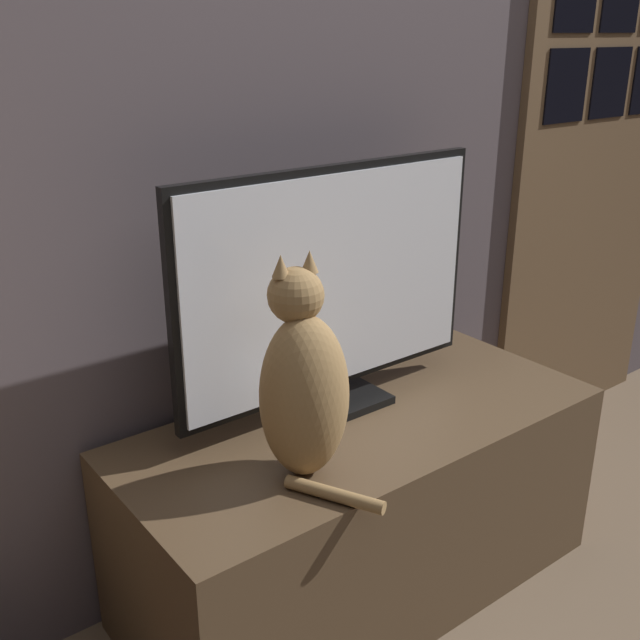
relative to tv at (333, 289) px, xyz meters
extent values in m
cube|color=#564C51|center=(0.02, 0.21, 0.49)|extent=(4.80, 0.05, 2.60)
cube|color=brown|center=(0.02, -0.10, -0.56)|extent=(1.22, 0.54, 0.50)
cube|color=black|center=(0.00, 0.00, -0.30)|extent=(0.28, 0.17, 0.02)
cylinder|color=black|center=(0.00, 0.00, -0.26)|extent=(0.04, 0.04, 0.06)
cube|color=black|center=(0.00, 0.00, 0.02)|extent=(0.85, 0.02, 0.55)
cube|color=white|center=(0.00, -0.01, 0.02)|extent=(0.81, 0.01, 0.51)
ellipsoid|color=#997547|center=(-0.23, -0.20, -0.13)|extent=(0.21, 0.20, 0.36)
ellipsoid|color=silver|center=(-0.22, -0.14, -0.15)|extent=(0.11, 0.07, 0.20)
sphere|color=#997547|center=(-0.23, -0.16, 0.08)|extent=(0.13, 0.13, 0.12)
cone|color=#997547|center=(-0.26, -0.16, 0.14)|extent=(0.04, 0.04, 0.04)
cone|color=#997547|center=(-0.19, -0.17, 0.14)|extent=(0.04, 0.04, 0.04)
cylinder|color=#997547|center=(-0.25, -0.32, -0.30)|extent=(0.12, 0.21, 0.03)
cube|color=brown|center=(1.30, 0.17, 0.22)|extent=(0.84, 0.03, 2.05)
cube|color=black|center=(1.06, 0.16, 0.41)|extent=(0.20, 0.01, 0.22)
cube|color=black|center=(1.30, 0.16, 0.41)|extent=(0.20, 0.01, 0.22)
camera|label=1|loc=(-1.05, -1.31, 0.57)|focal=42.00mm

